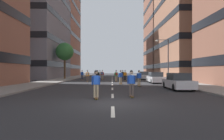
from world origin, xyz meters
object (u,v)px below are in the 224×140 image
at_px(parked_car_near, 143,76).
at_px(skater_3, 102,74).
at_px(street_tree_near, 64,52).
at_px(skater_11, 139,77).
at_px(skater_5, 97,76).
at_px(skater_0, 131,82).
at_px(skater_12, 116,75).
at_px(skater_4, 87,75).
at_px(parked_car_mid, 155,78).
at_px(skater_8, 82,75).
at_px(skater_7, 96,83).
at_px(skater_1, 123,74).
at_px(streetlamp_right, 166,55).
at_px(skater_10, 97,75).
at_px(skater_9, 120,76).
at_px(skater_2, 125,75).
at_px(parked_car_far, 178,82).
at_px(skater_6, 100,74).

xyz_separation_m(parked_car_near, skater_3, (-7.86, -1.58, 0.32)).
relative_size(street_tree_near, skater_11, 3.91).
bearing_deg(skater_5, skater_0, -76.84).
bearing_deg(skater_11, skater_12, 105.31).
bearing_deg(skater_4, parked_car_mid, -12.37).
distance_m(skater_8, skater_11, 16.28).
height_order(skater_7, skater_8, same).
height_order(skater_0, skater_8, same).
relative_size(skater_0, skater_8, 1.00).
bearing_deg(parked_car_mid, parked_car_near, 90.00).
bearing_deg(skater_7, skater_1, 83.13).
height_order(streetlamp_right, skater_1, streetlamp_right).
xyz_separation_m(skater_5, skater_10, (-0.52, 6.13, -0.03)).
bearing_deg(skater_3, skater_9, -75.59).
xyz_separation_m(skater_2, skater_7, (-3.14, -19.72, 0.00)).
xyz_separation_m(parked_car_far, skater_12, (-5.41, 11.81, 0.32)).
xyz_separation_m(street_tree_near, skater_4, (5.45, -8.18, -4.32)).
distance_m(parked_car_near, skater_4, 12.74).
bearing_deg(skater_6, skater_3, -83.21).
bearing_deg(skater_0, skater_7, -160.50).
distance_m(skater_5, skater_6, 16.37).
xyz_separation_m(skater_7, skater_10, (-1.57, 21.15, 0.00)).
height_order(skater_2, skater_5, same).
height_order(parked_car_mid, skater_3, skater_3).
height_order(parked_car_far, skater_0, skater_0).
bearing_deg(skater_8, parked_car_far, -56.35).
distance_m(parked_car_near, street_tree_near, 15.91).
bearing_deg(skater_5, skater_7, -85.97).
height_order(skater_8, skater_11, same).
height_order(skater_1, skater_8, same).
height_order(parked_car_mid, skater_11, skater_11).
distance_m(skater_8, skater_9, 12.52).
distance_m(street_tree_near, streetlamp_right, 18.98).
bearing_deg(skater_2, skater_0, -92.65).
bearing_deg(skater_11, skater_2, 94.35).
xyz_separation_m(skater_5, skater_8, (-3.41, 8.05, -0.03)).
height_order(skater_10, skater_12, same).
xyz_separation_m(skater_2, skater_5, (-4.20, -4.70, 0.03)).
relative_size(parked_car_near, skater_3, 2.47).
height_order(parked_car_far, skater_2, skater_2).
bearing_deg(skater_4, skater_9, -44.00).
height_order(parked_car_mid, skater_4, skater_4).
xyz_separation_m(parked_car_mid, skater_8, (-11.52, 8.18, 0.29)).
bearing_deg(skater_5, parked_car_mid, -0.89).
xyz_separation_m(parked_car_near, streetlamp_right, (2.40, -6.94, 3.44)).
bearing_deg(street_tree_near, skater_5, -55.09).
bearing_deg(parked_car_far, skater_6, 108.92).
height_order(parked_car_mid, skater_5, skater_5).
bearing_deg(street_tree_near, skater_12, -37.89).
distance_m(skater_0, skater_12, 16.78).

